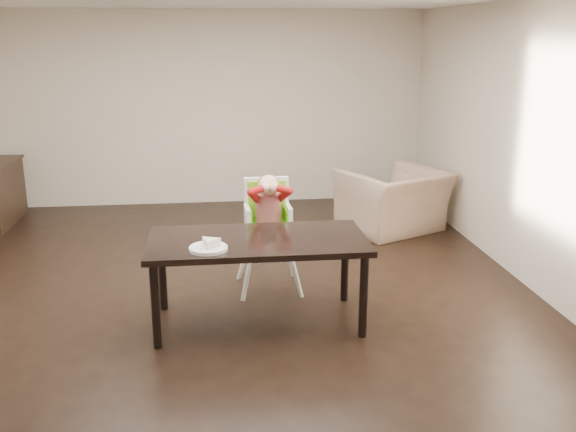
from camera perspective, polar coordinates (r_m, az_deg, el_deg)
ground at (r=6.12m, az=-6.24°, el=-7.02°), size 7.00×7.00×0.00m
room_walls at (r=5.67m, az=-6.81°, el=10.54°), size 6.02×7.02×2.71m
dining_table at (r=5.32m, az=-2.72°, el=-2.82°), size 1.80×0.90×0.75m
high_chair at (r=6.03m, az=-1.78°, el=0.67°), size 0.48×0.48×1.12m
plate at (r=5.04m, az=-7.04°, el=-2.67°), size 0.38×0.38×0.09m
armchair at (r=8.01m, az=9.42°, el=2.24°), size 1.38×1.19×1.02m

